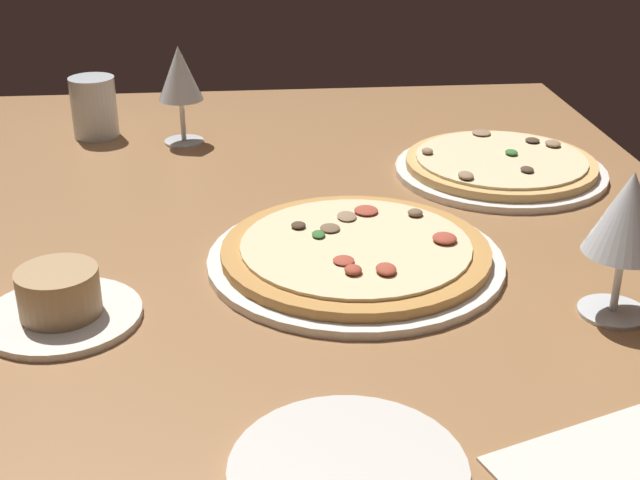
{
  "coord_description": "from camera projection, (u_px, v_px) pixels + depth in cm",
  "views": [
    {
      "loc": [
        -89.25,
        4.18,
        48.64
      ],
      "look_at": [
        -0.36,
        -4.04,
        7.0
      ],
      "focal_mm": 48.97,
      "sensor_mm": 36.0,
      "label": 1
    }
  ],
  "objects": [
    {
      "name": "pizza_side",
      "position": [
        500.0,
        166.0,
        1.26
      ],
      "size": [
        30.22,
        30.22,
        3.38
      ],
      "color": "white",
      "rests_on": "dining_table"
    },
    {
      "name": "water_glass",
      "position": [
        94.0,
        110.0,
        1.4
      ],
      "size": [
        7.25,
        7.25,
        9.69
      ],
      "color": "silver",
      "rests_on": "dining_table"
    },
    {
      "name": "paper_menu",
      "position": [
        624.0,
        471.0,
        0.67
      ],
      "size": [
        17.71,
        22.03,
        0.3
      ],
      "primitive_type": "cube",
      "rotation": [
        0.0,
        0.0,
        0.34
      ],
      "color": "silver",
      "rests_on": "dining_table"
    },
    {
      "name": "pizza_main",
      "position": [
        356.0,
        254.0,
        0.99
      ],
      "size": [
        33.82,
        33.82,
        3.39
      ],
      "color": "white",
      "rests_on": "dining_table"
    },
    {
      "name": "dining_table",
      "position": [
        285.0,
        279.0,
        1.01
      ],
      "size": [
        150.0,
        110.0,
        4.0
      ],
      "primitive_type": "cube",
      "color": "#996B42",
      "rests_on": "ground"
    },
    {
      "name": "side_plate",
      "position": [
        348.0,
        471.0,
        0.67
      ],
      "size": [
        18.6,
        18.6,
        0.9
      ],
      "primitive_type": "cylinder",
      "color": "silver",
      "rests_on": "dining_table"
    },
    {
      "name": "wine_glass_far",
      "position": [
        180.0,
        77.0,
        1.34
      ],
      "size": [
        6.93,
        6.93,
        15.43
      ],
      "color": "silver",
      "rests_on": "dining_table"
    },
    {
      "name": "wine_glass_near",
      "position": [
        628.0,
        218.0,
        0.85
      ],
      "size": [
        8.14,
        8.14,
        15.48
      ],
      "color": "silver",
      "rests_on": "dining_table"
    },
    {
      "name": "ramekin_on_saucer",
      "position": [
        60.0,
        302.0,
        0.87
      ],
      "size": [
        16.07,
        16.07,
        5.59
      ],
      "color": "silver",
      "rests_on": "dining_table"
    }
  ]
}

